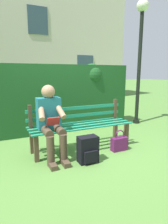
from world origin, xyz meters
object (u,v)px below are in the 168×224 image
object	(u,v)px
person_seated	(51,120)
handbag	(119,143)
lamp_post	(140,43)
park_bench	(80,125)
backpack	(88,150)

from	to	relation	value
person_seated	handbag	world-z (taller)	person_seated
lamp_post	person_seated	bearing A→B (deg)	22.62
park_bench	handbag	size ratio (longest dim) A/B	4.87
park_bench	backpack	bearing A→B (deg)	77.16
person_seated	handbag	bearing A→B (deg)	167.50
park_bench	handbag	world-z (taller)	park_bench
lamp_post	handbag	bearing A→B (deg)	41.82
lamp_post	backpack	bearing A→B (deg)	34.55
park_bench	lamp_post	size ratio (longest dim) A/B	0.59
backpack	lamp_post	distance (m)	3.37
park_bench	backpack	world-z (taller)	park_bench
backpack	park_bench	bearing A→B (deg)	-102.84
park_bench	lamp_post	world-z (taller)	lamp_post
person_seated	lamp_post	size ratio (longest dim) A/B	0.38
backpack	handbag	bearing A→B (deg)	-166.63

